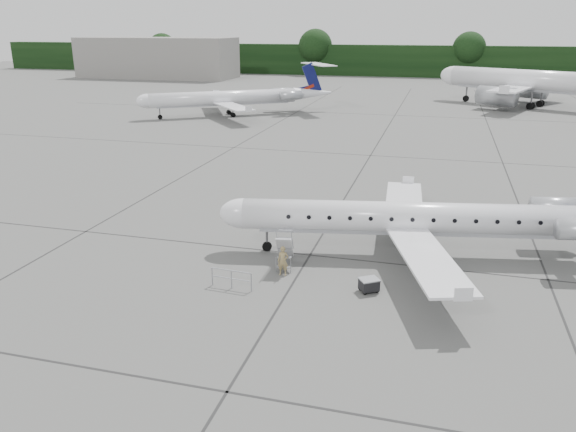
% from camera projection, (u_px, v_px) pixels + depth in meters
% --- Properties ---
extents(ground, '(320.00, 320.00, 0.00)m').
position_uv_depth(ground, '(385.00, 296.00, 28.08)').
color(ground, '#5E5E5B').
rests_on(ground, ground).
extents(treeline, '(260.00, 4.00, 8.00)m').
position_uv_depth(treeline, '(438.00, 62.00, 145.53)').
color(treeline, black).
rests_on(treeline, ground).
extents(terminal_building, '(40.00, 14.00, 10.00)m').
position_uv_depth(terminal_building, '(157.00, 58.00, 144.38)').
color(terminal_building, slate).
rests_on(terminal_building, ground).
extents(main_regional_jet, '(28.24, 22.64, 6.47)m').
position_uv_depth(main_regional_jet, '(414.00, 203.00, 32.11)').
color(main_regional_jet, silver).
rests_on(main_regional_jet, ground).
extents(airstair, '(1.26, 2.36, 2.03)m').
position_uv_depth(airstair, '(285.00, 249.00, 31.39)').
color(airstair, silver).
rests_on(airstair, ground).
extents(passenger, '(0.63, 0.44, 1.63)m').
position_uv_depth(passenger, '(283.00, 261.00, 30.26)').
color(passenger, '#937F50').
rests_on(passenger, ground).
extents(safety_railing, '(2.20, 0.23, 1.00)m').
position_uv_depth(safety_railing, '(232.00, 279.00, 28.79)').
color(safety_railing, '#919399').
rests_on(safety_railing, ground).
extents(baggage_cart, '(1.14, 1.10, 0.77)m').
position_uv_depth(baggage_cart, '(369.00, 285.00, 28.46)').
color(baggage_cart, black).
rests_on(baggage_cart, ground).
extents(bg_narrowbody, '(40.85, 36.86, 12.03)m').
position_uv_depth(bg_narrowbody, '(530.00, 70.00, 91.39)').
color(bg_narrowbody, silver).
rests_on(bg_narrowbody, ground).
extents(bg_regional_left, '(34.76, 32.69, 7.40)m').
position_uv_depth(bg_regional_left, '(223.00, 91.00, 82.85)').
color(bg_regional_left, silver).
rests_on(bg_regional_left, ground).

